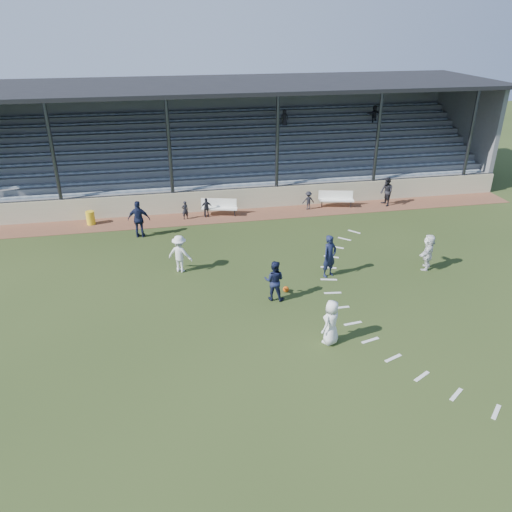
# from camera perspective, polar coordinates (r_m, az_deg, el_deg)

# --- Properties ---
(ground) EXTENTS (90.00, 90.00, 0.00)m
(ground) POSITION_cam_1_polar(r_m,az_deg,el_deg) (18.95, 1.45, -6.79)
(ground) COLOR #273616
(ground) RESTS_ON ground
(cinder_track) EXTENTS (34.00, 2.00, 0.02)m
(cinder_track) POSITION_cam_1_polar(r_m,az_deg,el_deg) (28.22, -3.11, 4.59)
(cinder_track) COLOR brown
(cinder_track) RESTS_ON ground
(retaining_wall) EXTENTS (34.00, 0.18, 1.20)m
(retaining_wall) POSITION_cam_1_polar(r_m,az_deg,el_deg) (28.99, -3.44, 6.41)
(retaining_wall) COLOR #C2BA95
(retaining_wall) RESTS_ON ground
(bench_left) EXTENTS (2.04, 0.95, 0.95)m
(bench_left) POSITION_cam_1_polar(r_m,az_deg,el_deg) (28.17, -4.24, 5.77)
(bench_left) COLOR white
(bench_left) RESTS_ON cinder_track
(bench_right) EXTENTS (2.04, 0.91, 0.95)m
(bench_right) POSITION_cam_1_polar(r_m,az_deg,el_deg) (29.77, 9.14, 6.62)
(bench_right) COLOR white
(bench_right) RESTS_ON cinder_track
(trash_bin) EXTENTS (0.45, 0.45, 0.73)m
(trash_bin) POSITION_cam_1_polar(r_m,az_deg,el_deg) (28.32, -18.39, 4.16)
(trash_bin) COLOR yellow
(trash_bin) RESTS_ON cinder_track
(football) EXTENTS (0.24, 0.24, 0.24)m
(football) POSITION_cam_1_polar(r_m,az_deg,el_deg) (20.44, 3.44, -3.81)
(football) COLOR #CF4B0C
(football) RESTS_ON ground
(player_white_lead) EXTENTS (0.95, 0.91, 1.64)m
(player_white_lead) POSITION_cam_1_polar(r_m,az_deg,el_deg) (17.24, 8.59, -7.50)
(player_white_lead) COLOR silver
(player_white_lead) RESTS_ON ground
(player_navy_lead) EXTENTS (0.82, 0.71, 1.88)m
(player_navy_lead) POSITION_cam_1_polar(r_m,az_deg,el_deg) (21.50, 8.41, -0.01)
(player_navy_lead) COLOR #131834
(player_navy_lead) RESTS_ON ground
(player_navy_mid) EXTENTS (0.99, 0.88, 1.67)m
(player_navy_mid) POSITION_cam_1_polar(r_m,az_deg,el_deg) (19.57, 2.09, -2.82)
(player_navy_mid) COLOR #131834
(player_navy_mid) RESTS_ON ground
(player_white_wing) EXTENTS (1.26, 1.06, 1.69)m
(player_white_wing) POSITION_cam_1_polar(r_m,az_deg,el_deg) (21.95, -8.70, 0.25)
(player_white_wing) COLOR silver
(player_white_wing) RESTS_ON ground
(player_navy_wing) EXTENTS (1.19, 0.66, 1.91)m
(player_navy_wing) POSITION_cam_1_polar(r_m,az_deg,el_deg) (25.82, -13.23, 4.11)
(player_navy_wing) COLOR #131834
(player_navy_wing) RESTS_ON ground
(player_white_back) EXTENTS (1.33, 1.49, 1.64)m
(player_white_back) POSITION_cam_1_polar(r_m,az_deg,el_deg) (23.22, 19.06, 0.46)
(player_white_back) COLOR silver
(player_white_back) RESTS_ON ground
(official) EXTENTS (0.70, 0.87, 1.69)m
(official) POSITION_cam_1_polar(r_m,az_deg,el_deg) (30.50, 14.69, 7.12)
(official) COLOR black
(official) RESTS_ON cinder_track
(sub_left_near) EXTENTS (0.44, 0.35, 1.04)m
(sub_left_near) POSITION_cam_1_polar(r_m,az_deg,el_deg) (27.82, -8.12, 5.21)
(sub_left_near) COLOR black
(sub_left_near) RESTS_ON cinder_track
(sub_left_far) EXTENTS (0.67, 0.33, 1.10)m
(sub_left_far) POSITION_cam_1_polar(r_m,az_deg,el_deg) (27.97, -5.67, 5.53)
(sub_left_far) COLOR black
(sub_left_far) RESTS_ON cinder_track
(sub_right) EXTENTS (0.70, 0.40, 1.07)m
(sub_right) POSITION_cam_1_polar(r_m,az_deg,el_deg) (29.16, 6.00, 6.34)
(sub_right) COLOR black
(sub_right) RESTS_ON cinder_track
(grandstand) EXTENTS (34.60, 9.00, 6.61)m
(grandstand) POSITION_cam_1_polar(r_m,az_deg,el_deg) (33.02, -4.65, 11.70)
(grandstand) COLOR slate
(grandstand) RESTS_ON ground
(penalty_arc) EXTENTS (3.89, 14.63, 0.01)m
(penalty_arc) POSITION_cam_1_polar(r_m,az_deg,el_deg) (20.12, 13.05, -5.39)
(penalty_arc) COLOR silver
(penalty_arc) RESTS_ON ground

